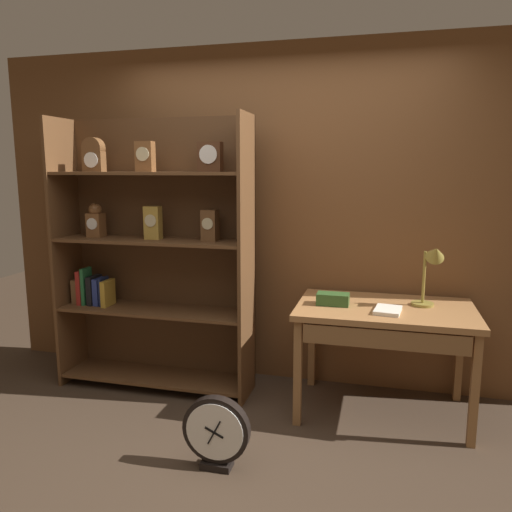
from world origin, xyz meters
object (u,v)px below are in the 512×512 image
Objects in this scene: desk_lamp at (432,267)px; open_repair_manual at (388,310)px; workbench at (385,320)px; toolbox_small at (333,299)px; round_clock_large at (216,432)px; bookshelf at (151,256)px.

desk_lamp is 0.42m from open_repair_manual.
workbench is at bearing -163.72° from desk_lamp.
open_repair_manual reaches higher than workbench.
toolbox_small reaches higher than round_clock_large.
round_clock_large is (0.84, -0.95, -0.80)m from bookshelf.
open_repair_manual is (1.75, -0.17, -0.25)m from bookshelf.
toolbox_small is 1.19m from round_clock_large.
bookshelf is 1.50m from round_clock_large.
desk_lamp is at bearing 0.70° from bookshelf.
round_clock_large is at bearing -48.70° from bookshelf.
workbench is 0.15m from open_repair_manual.
workbench is at bearing 2.56° from toolbox_small.
open_repair_manual is (-0.27, -0.19, -0.27)m from desk_lamp.
bookshelf reaches higher than open_repair_manual.
round_clock_large is (-0.54, -0.88, -0.58)m from toolbox_small.
desk_lamp is at bearing 16.28° from workbench.
workbench is 5.42× the size of toolbox_small.
open_repair_manual is at bearing 40.95° from round_clock_large.
workbench is 0.37m from toolbox_small.
round_clock_large is (-0.91, -0.79, -0.55)m from open_repair_manual.
toolbox_small is (-0.35, -0.02, 0.13)m from workbench.
workbench is at bearing 105.50° from open_repair_manual.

